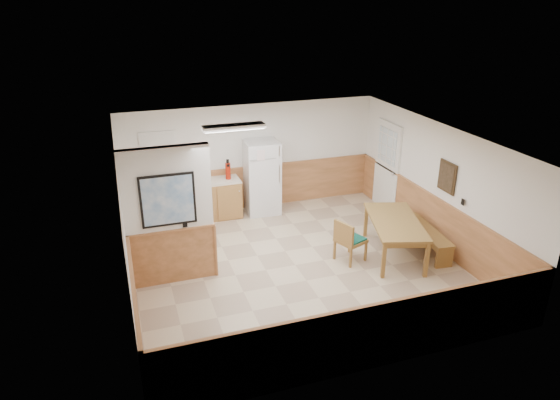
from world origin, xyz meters
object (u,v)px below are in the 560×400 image
object	(u,v)px
dining_table	(395,225)
dining_chair	(348,238)
refrigerator	(262,177)
soap_bottle	(161,182)
dining_bench	(426,234)
fire_extinguisher	(228,170)

from	to	relation	value
dining_table	dining_chair	xyz separation A→B (m)	(-0.98, 0.06, -0.16)
refrigerator	soap_bottle	size ratio (longest dim) A/B	8.98
dining_bench	soap_bottle	world-z (taller)	soap_bottle
fire_extinguisher	refrigerator	bearing A→B (deg)	-3.87
dining_table	refrigerator	bearing A→B (deg)	139.41
dining_bench	dining_chair	bearing A→B (deg)	-175.17
refrigerator	dining_bench	xyz separation A→B (m)	(2.57, -2.85, -0.52)
dining_chair	soap_bottle	xyz separation A→B (m)	(-3.12, 2.87, 0.50)
dining_table	soap_bottle	distance (m)	5.05
soap_bottle	dining_chair	bearing A→B (deg)	-42.53
dining_table	dining_chair	bearing A→B (deg)	-166.61
refrigerator	dining_chair	size ratio (longest dim) A/B	2.02
fire_extinguisher	dining_table	bearing A→B (deg)	-49.01
dining_bench	dining_chair	xyz separation A→B (m)	(-1.72, 0.04, 0.15)
dining_bench	fire_extinguisher	bearing A→B (deg)	145.60
dining_table	dining_bench	world-z (taller)	dining_table
dining_bench	refrigerator	bearing A→B (deg)	138.38
soap_bottle	fire_extinguisher	bearing A→B (deg)	-0.90
dining_bench	fire_extinguisher	xyz separation A→B (m)	(-3.36, 2.89, 0.76)
fire_extinguisher	soap_bottle	world-z (taller)	fire_extinguisher
dining_bench	soap_bottle	distance (m)	5.69
fire_extinguisher	soap_bottle	distance (m)	1.49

